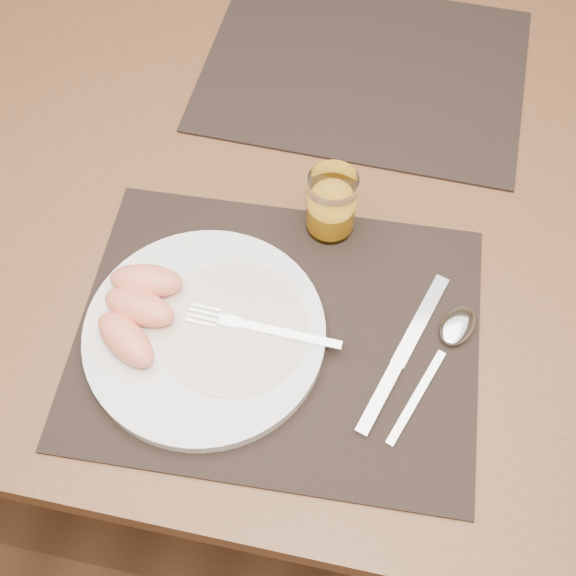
{
  "coord_description": "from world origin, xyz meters",
  "views": [
    {
      "loc": [
        0.09,
        -0.58,
        1.48
      ],
      "look_at": [
        -0.0,
        -0.17,
        0.77
      ],
      "focal_mm": 45.0,
      "sensor_mm": 36.0,
      "label": 1
    }
  ],
  "objects_px": {
    "placemat_far": "(364,69)",
    "plate": "(205,333)",
    "fork": "(250,326)",
    "table": "(314,223)",
    "placemat_near": "(278,334)",
    "knife": "(397,365)",
    "juice_glass": "(331,206)",
    "spoon": "(452,336)"
  },
  "relations": [
    {
      "from": "table",
      "to": "fork",
      "type": "xyz_separation_m",
      "value": [
        -0.03,
        -0.23,
        0.11
      ]
    },
    {
      "from": "table",
      "to": "knife",
      "type": "bearing_deg",
      "value": -59.91
    },
    {
      "from": "table",
      "to": "plate",
      "type": "distance_m",
      "value": 0.27
    },
    {
      "from": "table",
      "to": "fork",
      "type": "relative_size",
      "value": 8.0
    },
    {
      "from": "spoon",
      "to": "table",
      "type": "bearing_deg",
      "value": 135.6
    },
    {
      "from": "plate",
      "to": "spoon",
      "type": "relative_size",
      "value": 1.45
    },
    {
      "from": "spoon",
      "to": "juice_glass",
      "type": "bearing_deg",
      "value": 142.23
    },
    {
      "from": "fork",
      "to": "spoon",
      "type": "xyz_separation_m",
      "value": [
        0.22,
        0.04,
        -0.01
      ]
    },
    {
      "from": "spoon",
      "to": "fork",
      "type": "bearing_deg",
      "value": -169.67
    },
    {
      "from": "placemat_far",
      "to": "plate",
      "type": "height_order",
      "value": "plate"
    },
    {
      "from": "plate",
      "to": "fork",
      "type": "height_order",
      "value": "fork"
    },
    {
      "from": "knife",
      "to": "spoon",
      "type": "bearing_deg",
      "value": 40.37
    },
    {
      "from": "knife",
      "to": "juice_glass",
      "type": "bearing_deg",
      "value": 121.67
    },
    {
      "from": "placemat_far",
      "to": "plate",
      "type": "bearing_deg",
      "value": -103.38
    },
    {
      "from": "placemat_far",
      "to": "knife",
      "type": "relative_size",
      "value": 2.1
    },
    {
      "from": "knife",
      "to": "spoon",
      "type": "relative_size",
      "value": 1.15
    },
    {
      "from": "fork",
      "to": "placemat_near",
      "type": "bearing_deg",
      "value": 12.16
    },
    {
      "from": "knife",
      "to": "placemat_far",
      "type": "bearing_deg",
      "value": 103.16
    },
    {
      "from": "placemat_near",
      "to": "juice_glass",
      "type": "height_order",
      "value": "juice_glass"
    },
    {
      "from": "plate",
      "to": "juice_glass",
      "type": "xyz_separation_m",
      "value": [
        0.11,
        0.18,
        0.03
      ]
    },
    {
      "from": "placemat_near",
      "to": "spoon",
      "type": "height_order",
      "value": "spoon"
    },
    {
      "from": "plate",
      "to": "knife",
      "type": "bearing_deg",
      "value": 2.18
    },
    {
      "from": "knife",
      "to": "spoon",
      "type": "xyz_separation_m",
      "value": [
        0.06,
        0.05,
        0.0
      ]
    },
    {
      "from": "placemat_near",
      "to": "placemat_far",
      "type": "height_order",
      "value": "same"
    },
    {
      "from": "juice_glass",
      "to": "fork",
      "type": "bearing_deg",
      "value": -110.18
    },
    {
      "from": "spoon",
      "to": "juice_glass",
      "type": "relative_size",
      "value": 2.09
    },
    {
      "from": "placemat_near",
      "to": "juice_glass",
      "type": "relative_size",
      "value": 5.05
    },
    {
      "from": "table",
      "to": "placemat_near",
      "type": "bearing_deg",
      "value": -90.48
    },
    {
      "from": "spoon",
      "to": "juice_glass",
      "type": "height_order",
      "value": "juice_glass"
    },
    {
      "from": "table",
      "to": "plate",
      "type": "xyz_separation_m",
      "value": [
        -0.08,
        -0.24,
        0.1
      ]
    },
    {
      "from": "placemat_near",
      "to": "spoon",
      "type": "xyz_separation_m",
      "value": [
        0.19,
        0.03,
        0.01
      ]
    },
    {
      "from": "placemat_far",
      "to": "spoon",
      "type": "relative_size",
      "value": 2.41
    },
    {
      "from": "placemat_near",
      "to": "plate",
      "type": "xyz_separation_m",
      "value": [
        -0.08,
        -0.02,
        0.01
      ]
    },
    {
      "from": "placemat_near",
      "to": "placemat_far",
      "type": "xyz_separation_m",
      "value": [
        0.03,
        0.44,
        0.0
      ]
    },
    {
      "from": "table",
      "to": "placemat_far",
      "type": "relative_size",
      "value": 3.11
    },
    {
      "from": "placemat_far",
      "to": "fork",
      "type": "height_order",
      "value": "fork"
    },
    {
      "from": "table",
      "to": "placemat_far",
      "type": "height_order",
      "value": "placemat_far"
    },
    {
      "from": "placemat_near",
      "to": "knife",
      "type": "relative_size",
      "value": 2.1
    },
    {
      "from": "placemat_far",
      "to": "plate",
      "type": "xyz_separation_m",
      "value": [
        -0.11,
        -0.46,
        0.01
      ]
    },
    {
      "from": "placemat_far",
      "to": "plate",
      "type": "distance_m",
      "value": 0.47
    },
    {
      "from": "placemat_near",
      "to": "fork",
      "type": "relative_size",
      "value": 2.57
    },
    {
      "from": "table",
      "to": "plate",
      "type": "height_order",
      "value": "plate"
    }
  ]
}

